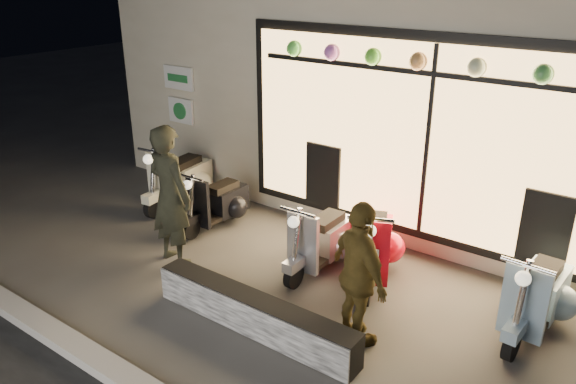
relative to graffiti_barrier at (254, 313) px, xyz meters
name	(u,v)px	position (x,y,z in m)	size (l,w,h in m)	color
ground	(283,299)	(-0.11, 0.65, -0.20)	(40.00, 40.00, 0.00)	#383533
shop_building	(460,59)	(-0.10, 5.63, 1.90)	(10.20, 6.23, 4.20)	beige
graffiti_barrier	(254,313)	(0.00, 0.00, 0.00)	(2.48, 0.28, 0.40)	black
scooter_silver	(324,238)	(-0.17, 1.61, 0.18)	(0.42, 1.30, 0.94)	black
scooter_red	(373,243)	(0.43, 1.79, 0.21)	(0.81, 1.39, 1.01)	black
scooter_black	(221,201)	(-2.07, 1.75, 0.15)	(0.40, 1.22, 0.88)	black
scooter_cream	(183,178)	(-3.12, 2.01, 0.21)	(0.56, 1.43, 1.02)	black
scooter_blue	(538,293)	(2.36, 1.83, 0.19)	(0.48, 1.37, 0.98)	black
man	(170,196)	(-1.78, 0.55, 0.72)	(0.67, 0.44, 1.83)	black
woman	(359,275)	(0.96, 0.47, 0.57)	(0.90, 0.38, 1.54)	brown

